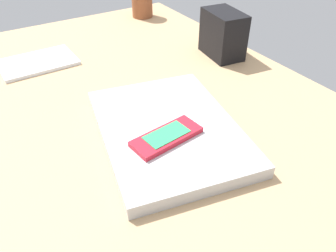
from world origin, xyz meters
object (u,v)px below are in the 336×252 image
at_px(pen_cup, 142,2).
at_px(notepad, 38,62).
at_px(laptop_closed, 168,130).
at_px(cell_phone_on_laptop, 168,136).
at_px(desk_organizer, 223,34).

distance_m(pen_cup, notepad, 0.42).
xyz_separation_m(laptop_closed, notepad, (-0.40, -0.12, -0.01)).
distance_m(laptop_closed, cell_phone_on_laptop, 0.04).
bearing_deg(notepad, cell_phone_on_laptop, 12.15).
distance_m(desk_organizer, pen_cup, 0.36).
bearing_deg(laptop_closed, cell_phone_on_laptop, -19.93).
height_order(laptop_closed, cell_phone_on_laptop, cell_phone_on_laptop).
bearing_deg(notepad, desk_organizer, 63.42).
relative_size(desk_organizer, notepad, 0.65).
bearing_deg(desk_organizer, laptop_closed, -46.58).
bearing_deg(pen_cup, desk_organizer, 4.81).
relative_size(cell_phone_on_laptop, notepad, 0.71).
bearing_deg(desk_organizer, notepad, -107.90).
bearing_deg(desk_organizer, pen_cup, -167.47).
relative_size(desk_organizer, pen_cup, 1.24).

